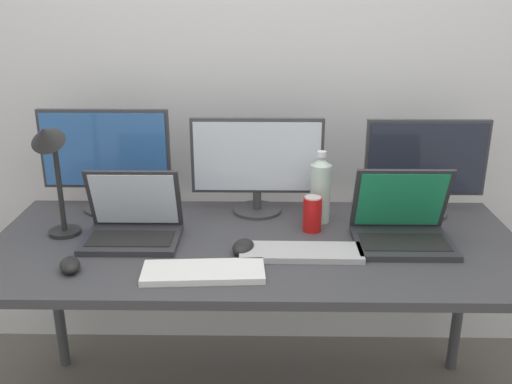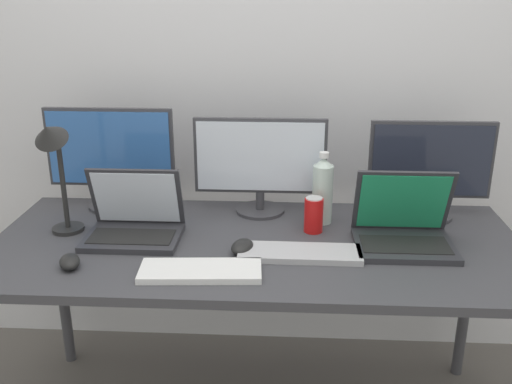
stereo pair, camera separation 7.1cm
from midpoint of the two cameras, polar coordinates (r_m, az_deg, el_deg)
name	(u,v)px [view 2 (the right image)]	position (r m, az deg, el deg)	size (l,w,h in m)	color
wall_back	(264,53)	(2.35, 1.70, 13.68)	(7.00, 0.08, 2.60)	silver
work_desk	(256,258)	(1.95, 1.04, -6.60)	(1.80, 0.77, 0.74)	#424247
monitor_left	(111,155)	(2.23, -13.46, 3.60)	(0.49, 0.20, 0.39)	#38383D
monitor_center	(260,162)	(2.12, 1.33, 2.96)	(0.49, 0.18, 0.36)	#38383D
monitor_right	(430,168)	(2.18, 17.91, 2.33)	(0.45, 0.19, 0.36)	#38383D
laptop_silver	(134,222)	(1.98, -11.08, -2.94)	(0.32, 0.24, 0.24)	#2D2D33
laptop_secondary	(403,228)	(1.96, 15.53, -3.53)	(0.32, 0.25, 0.25)	#2D2D33
keyboard_main	(300,253)	(1.84, 5.51, -6.12)	(0.39, 0.13, 0.02)	#B2B2B7
keyboard_aux	(200,271)	(1.73, -4.40, -7.88)	(0.36, 0.14, 0.02)	white
mouse_by_keyboard	(242,247)	(1.85, -0.28, -5.49)	(0.07, 0.10, 0.04)	black
mouse_by_laptop	(70,262)	(1.83, -17.09, -6.68)	(0.06, 0.09, 0.04)	black
water_bottle	(323,190)	(2.06, 7.66, 0.14)	(0.07, 0.07, 0.26)	silver
soda_can_near_keyboard	(314,215)	(2.00, 6.79, -2.28)	(0.07, 0.07, 0.13)	red
desk_lamp	(54,156)	(1.98, -18.58, 3.45)	(0.11, 0.18, 0.42)	black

